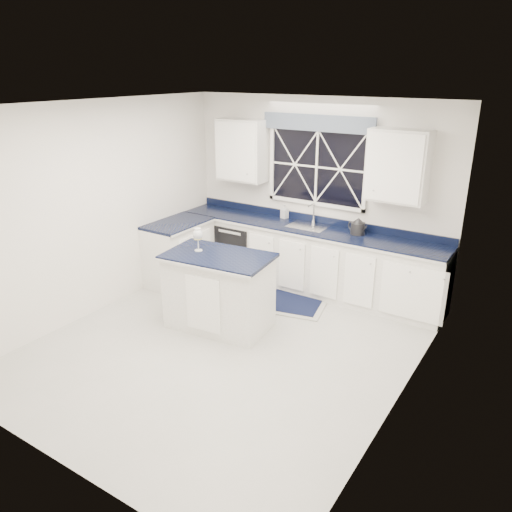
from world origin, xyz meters
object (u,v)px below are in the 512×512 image
Objects in this scene: kettle at (358,227)px; soap_bottle at (285,211)px; faucet at (313,213)px; island at (219,291)px; dishwasher at (242,248)px; wine_glass at (198,235)px.

kettle is 1.21m from soap_bottle.
faucet is 0.73m from kettle.
faucet is 1.93m from island.
faucet reaches higher than island.
faucet is 1.48× the size of soap_bottle.
soap_bottle is (-1.21, 0.13, -0.00)m from kettle.
island is (0.74, -1.60, 0.07)m from dishwasher.
dishwasher is 1.31m from faucet.
kettle reaches higher than island.
soap_bottle is at bearing 19.58° from dishwasher.
wine_glass reaches higher than island.
kettle is at bearing -6.19° from soap_bottle.
island is (-0.36, -1.79, -0.62)m from faucet.
island is 4.35× the size of kettle.
island is at bearing -105.49° from kettle.
kettle is at bearing 51.14° from wine_glass.
soap_bottle is (0.17, 1.83, -0.11)m from wine_glass.
kettle is at bearing -8.26° from faucet.
soap_bottle reaches higher than island.
soap_bottle is (0.62, 0.22, 0.63)m from dishwasher.
dishwasher is at bearing -159.96° from kettle.
wine_glass is 1.40× the size of soap_bottle.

